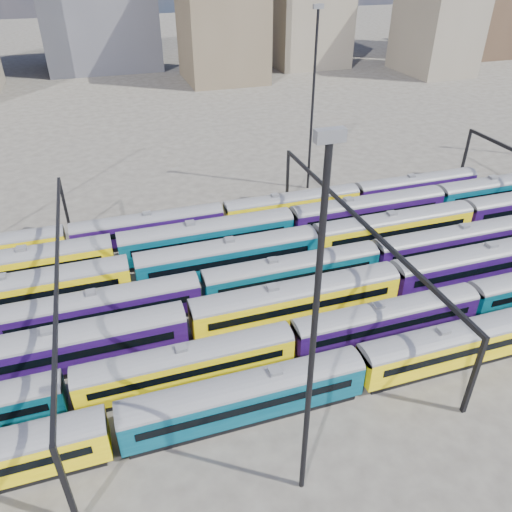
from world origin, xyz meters
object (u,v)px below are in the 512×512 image
object	(u,v)px
rake_1	(292,338)
rake_2	(188,319)
mast_2	(314,334)
rake_0	(461,340)

from	to	relation	value
rake_1	rake_2	bearing A→B (deg)	149.29
rake_1	mast_2	bearing A→B (deg)	-108.11
rake_0	rake_1	xyz separation A→B (m)	(-14.09, 5.00, -0.13)
rake_1	rake_0	bearing A→B (deg)	-19.54
rake_1	rake_2	distance (m)	9.80
rake_2	rake_1	bearing A→B (deg)	-30.71
rake_1	mast_2	size ratio (longest dim) A/B	4.45
rake_1	rake_2	xyz separation A→B (m)	(-8.42, 5.00, 0.34)
rake_0	mast_2	size ratio (longest dim) A/B	3.90
rake_0	mast_2	bearing A→B (deg)	-158.76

